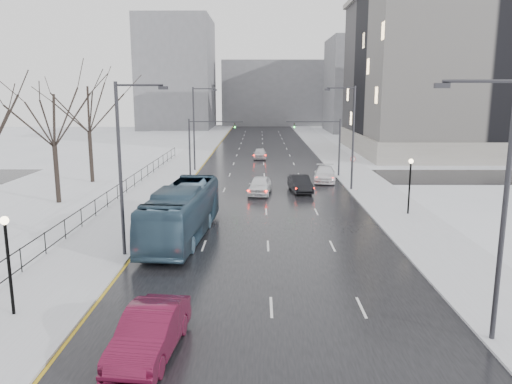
{
  "coord_description": "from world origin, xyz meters",
  "views": [
    {
      "loc": [
        -0.52,
        -7.72,
        9.44
      ],
      "look_at": [
        -0.78,
        26.77,
        2.5
      ],
      "focal_mm": 35.0,
      "sensor_mm": 36.0,
      "label": 1
    }
  ],
  "objects_px": {
    "sedan_left_near": "(150,332)",
    "bus": "(182,212)",
    "mast_signal_left": "(199,140)",
    "lamppost_r_mid": "(410,178)",
    "sedan_right_near": "(300,184)",
    "tree_park_e": "(93,183)",
    "streetlight_r_mid": "(351,133)",
    "sedan_center_far": "(260,153)",
    "sedan_center_near": "(260,185)",
    "sedan_right_far": "(325,174)",
    "tree_park_d": "(59,204)",
    "mast_signal_right": "(330,141)",
    "streetlight_l_far": "(196,125)",
    "streetlight_r_near": "(499,199)",
    "no_uturn_sign": "(353,161)",
    "lamppost_l": "(8,251)",
    "streetlight_l_near": "(124,161)"
  },
  "relations": [
    {
      "from": "tree_park_e",
      "to": "lamppost_r_mid",
      "type": "distance_m",
      "value": 32.52
    },
    {
      "from": "mast_signal_left",
      "to": "bus",
      "type": "relative_size",
      "value": 0.53
    },
    {
      "from": "streetlight_r_mid",
      "to": "sedan_center_near",
      "type": "distance_m",
      "value": 10.07
    },
    {
      "from": "mast_signal_right",
      "to": "mast_signal_left",
      "type": "xyz_separation_m",
      "value": [
        -14.65,
        0.0,
        0.0
      ]
    },
    {
      "from": "streetlight_l_near",
      "to": "mast_signal_left",
      "type": "relative_size",
      "value": 1.54
    },
    {
      "from": "sedan_center_near",
      "to": "sedan_right_far",
      "type": "xyz_separation_m",
      "value": [
        6.93,
        6.77,
        -0.03
      ]
    },
    {
      "from": "streetlight_r_near",
      "to": "streetlight_r_mid",
      "type": "relative_size",
      "value": 1.0
    },
    {
      "from": "streetlight_l_far",
      "to": "sedan_right_near",
      "type": "xyz_separation_m",
      "value": [
        11.5,
        -12.87,
        -4.79
      ]
    },
    {
      "from": "streetlight_r_mid",
      "to": "streetlight_l_far",
      "type": "distance_m",
      "value": 20.27
    },
    {
      "from": "tree_park_d",
      "to": "bus",
      "type": "relative_size",
      "value": 1.02
    },
    {
      "from": "streetlight_r_mid",
      "to": "streetlight_l_near",
      "type": "height_order",
      "value": "same"
    },
    {
      "from": "tree_park_d",
      "to": "mast_signal_right",
      "type": "xyz_separation_m",
      "value": [
        25.13,
        14.0,
        4.11
      ]
    },
    {
      "from": "sedan_center_near",
      "to": "sedan_right_far",
      "type": "relative_size",
      "value": 0.89
    },
    {
      "from": "sedan_center_near",
      "to": "sedan_center_far",
      "type": "height_order",
      "value": "sedan_center_near"
    },
    {
      "from": "streetlight_l_far",
      "to": "sedan_right_far",
      "type": "xyz_separation_m",
      "value": [
        14.59,
        -7.17,
        -4.78
      ]
    },
    {
      "from": "lamppost_l",
      "to": "sedan_center_far",
      "type": "xyz_separation_m",
      "value": [
        10.5,
        51.25,
        -2.14
      ]
    },
    {
      "from": "streetlight_l_far",
      "to": "sedan_right_far",
      "type": "relative_size",
      "value": 1.83
    },
    {
      "from": "streetlight_r_near",
      "to": "sedan_center_near",
      "type": "relative_size",
      "value": 2.06
    },
    {
      "from": "streetlight_l_far",
      "to": "streetlight_l_near",
      "type": "bearing_deg",
      "value": -90.0
    },
    {
      "from": "tree_park_e",
      "to": "lamppost_r_mid",
      "type": "bearing_deg",
      "value": -25.62
    },
    {
      "from": "streetlight_r_near",
      "to": "sedan_right_near",
      "type": "relative_size",
      "value": 2.08
    },
    {
      "from": "no_uturn_sign",
      "to": "sedan_right_near",
      "type": "xyz_separation_m",
      "value": [
        -5.86,
        -4.87,
        -1.47
      ]
    },
    {
      "from": "streetlight_r_near",
      "to": "streetlight_r_mid",
      "type": "bearing_deg",
      "value": 90.0
    },
    {
      "from": "streetlight_l_far",
      "to": "lamppost_r_mid",
      "type": "relative_size",
      "value": 2.34
    },
    {
      "from": "streetlight_l_near",
      "to": "mast_signal_left",
      "type": "bearing_deg",
      "value": 88.28
    },
    {
      "from": "streetlight_r_near",
      "to": "streetlight_r_mid",
      "type": "xyz_separation_m",
      "value": [
        0.0,
        30.0,
        0.0
      ]
    },
    {
      "from": "streetlight_r_mid",
      "to": "sedan_center_near",
      "type": "relative_size",
      "value": 2.06
    },
    {
      "from": "streetlight_r_mid",
      "to": "sedan_center_far",
      "type": "distance_m",
      "value": 25.28
    },
    {
      "from": "streetlight_l_far",
      "to": "bus",
      "type": "distance_m",
      "value": 28.59
    },
    {
      "from": "bus",
      "to": "sedan_right_near",
      "type": "relative_size",
      "value": 2.57
    },
    {
      "from": "streetlight_r_mid",
      "to": "sedan_right_near",
      "type": "xyz_separation_m",
      "value": [
        -4.83,
        -0.87,
        -4.79
      ]
    },
    {
      "from": "no_uturn_sign",
      "to": "streetlight_l_near",
      "type": "bearing_deg",
      "value": -125.89
    },
    {
      "from": "no_uturn_sign",
      "to": "sedan_center_far",
      "type": "relative_size",
      "value": 0.61
    },
    {
      "from": "lamppost_r_mid",
      "to": "mast_signal_right",
      "type": "bearing_deg",
      "value": 101.54
    },
    {
      "from": "no_uturn_sign",
      "to": "sedan_left_near",
      "type": "height_order",
      "value": "no_uturn_sign"
    },
    {
      "from": "streetlight_l_near",
      "to": "sedan_center_far",
      "type": "height_order",
      "value": "streetlight_l_near"
    },
    {
      "from": "mast_signal_left",
      "to": "lamppost_l",
      "type": "bearing_deg",
      "value": -95.83
    },
    {
      "from": "sedan_left_near",
      "to": "bus",
      "type": "xyz_separation_m",
      "value": [
        -1.08,
        14.85,
        0.85
      ]
    },
    {
      "from": "sedan_center_far",
      "to": "tree_park_d",
      "type": "bearing_deg",
      "value": -119.6
    },
    {
      "from": "sedan_right_near",
      "to": "lamppost_r_mid",
      "type": "bearing_deg",
      "value": -56.95
    },
    {
      "from": "tree_park_d",
      "to": "sedan_center_far",
      "type": "height_order",
      "value": "tree_park_d"
    },
    {
      "from": "streetlight_l_far",
      "to": "no_uturn_sign",
      "type": "bearing_deg",
      "value": -24.73
    },
    {
      "from": "lamppost_r_mid",
      "to": "sedan_right_near",
      "type": "xyz_separation_m",
      "value": [
        -7.66,
        9.13,
        -2.11
      ]
    },
    {
      "from": "tree_park_d",
      "to": "lamppost_r_mid",
      "type": "distance_m",
      "value": 29.23
    },
    {
      "from": "sedan_center_far",
      "to": "streetlight_r_near",
      "type": "bearing_deg",
      "value": -79.76
    },
    {
      "from": "no_uturn_sign",
      "to": "sedan_center_near",
      "type": "bearing_deg",
      "value": -148.55
    },
    {
      "from": "streetlight_r_mid",
      "to": "bus",
      "type": "relative_size",
      "value": 0.81
    },
    {
      "from": "sedan_left_near",
      "to": "no_uturn_sign",
      "type": "bearing_deg",
      "value": 74.28
    },
    {
      "from": "tree_park_d",
      "to": "mast_signal_left",
      "type": "relative_size",
      "value": 1.92
    },
    {
      "from": "streetlight_r_near",
      "to": "sedan_center_far",
      "type": "bearing_deg",
      "value": 99.24
    }
  ]
}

